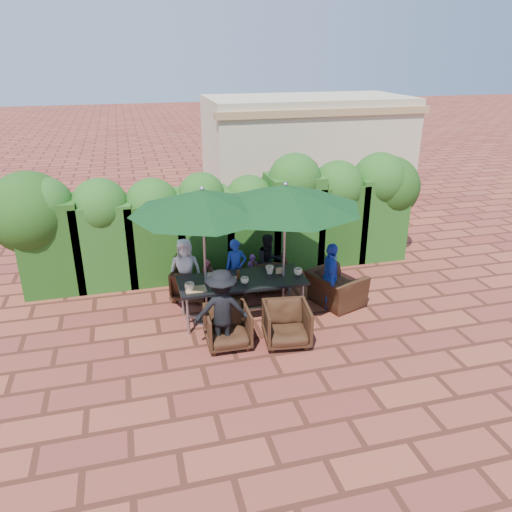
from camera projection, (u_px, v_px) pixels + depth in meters
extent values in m
plane|color=brown|center=(254.00, 321.00, 8.91)|extent=(80.00, 80.00, 0.00)
cube|color=black|center=(242.00, 280.00, 8.79)|extent=(2.24, 0.90, 0.05)
cube|color=gray|center=(242.00, 311.00, 9.02)|extent=(2.04, 0.05, 0.05)
cylinder|color=gray|center=(188.00, 316.00, 8.38)|extent=(0.05, 0.05, 0.70)
cylinder|color=gray|center=(183.00, 297.00, 9.01)|extent=(0.05, 0.05, 0.70)
cylinder|color=gray|center=(302.00, 301.00, 8.86)|extent=(0.05, 0.05, 0.70)
cylinder|color=gray|center=(290.00, 285.00, 9.49)|extent=(0.05, 0.05, 0.70)
cylinder|color=gray|center=(207.00, 319.00, 8.94)|extent=(0.44, 0.44, 0.03)
cylinder|color=gray|center=(205.00, 259.00, 8.48)|extent=(0.04, 0.04, 2.40)
cone|color=black|center=(202.00, 201.00, 8.09)|extent=(2.43, 2.43, 0.38)
sphere|color=gray|center=(202.00, 189.00, 8.01)|extent=(0.08, 0.08, 0.08)
cylinder|color=gray|center=(283.00, 312.00, 9.19)|extent=(0.44, 0.44, 0.03)
cylinder|color=gray|center=(284.00, 252.00, 8.74)|extent=(0.04, 0.04, 2.40)
cone|color=black|center=(285.00, 196.00, 8.35)|extent=(2.64, 2.64, 0.38)
sphere|color=gray|center=(286.00, 184.00, 8.27)|extent=(0.08, 0.08, 0.08)
imported|color=black|center=(191.00, 282.00, 9.62)|extent=(0.86, 0.84, 0.69)
imported|color=black|center=(226.00, 281.00, 9.66)|extent=(0.71, 0.67, 0.69)
imported|color=black|center=(269.00, 272.00, 10.02)|extent=(0.78, 0.74, 0.72)
imported|color=black|center=(228.00, 325.00, 8.07)|extent=(0.71, 0.67, 0.72)
imported|color=black|center=(287.00, 322.00, 8.13)|extent=(0.81, 0.77, 0.75)
imported|color=black|center=(336.00, 283.00, 9.38)|extent=(0.90, 1.11, 0.84)
imported|color=silver|center=(185.00, 270.00, 9.48)|extent=(0.66, 0.46, 1.24)
imported|color=#2140B6|center=(236.00, 268.00, 9.65)|extent=(0.42, 0.35, 1.15)
imported|color=black|center=(269.00, 262.00, 9.91)|extent=(0.61, 0.43, 1.16)
imported|color=black|center=(222.00, 310.00, 7.88)|extent=(0.91, 0.50, 1.37)
imported|color=#2140B6|center=(330.00, 276.00, 9.14)|extent=(0.57, 0.83, 1.28)
imported|color=#C3445A|center=(208.00, 278.00, 9.73)|extent=(0.31, 0.28, 0.74)
imported|color=purple|center=(253.00, 272.00, 9.95)|extent=(0.33, 0.30, 0.75)
imported|color=green|center=(269.00, 204.00, 12.70)|extent=(1.66, 1.01, 1.68)
imported|color=#C3445A|center=(308.00, 196.00, 13.06)|extent=(1.02, 0.81, 1.85)
imported|color=gray|center=(346.00, 196.00, 13.35)|extent=(1.07, 1.17, 1.71)
imported|color=beige|center=(190.00, 287.00, 8.36)|extent=(0.17, 0.17, 0.13)
imported|color=beige|center=(210.00, 277.00, 8.74)|extent=(0.12, 0.12, 0.12)
imported|color=beige|center=(245.00, 280.00, 8.60)|extent=(0.14, 0.14, 0.11)
imported|color=beige|center=(270.00, 270.00, 8.97)|extent=(0.16, 0.16, 0.15)
imported|color=beige|center=(298.00, 272.00, 8.93)|extent=(0.15, 0.15, 0.12)
cylinder|color=#B20C0A|center=(229.00, 276.00, 8.72)|extent=(0.04, 0.04, 0.17)
cylinder|color=#4C230C|center=(238.00, 274.00, 8.76)|extent=(0.04, 0.04, 0.17)
cube|color=tan|center=(196.00, 289.00, 8.39)|extent=(0.35, 0.25, 0.02)
cube|color=tan|center=(233.00, 279.00, 8.65)|extent=(0.12, 0.06, 0.10)
cube|color=tan|center=(279.00, 271.00, 9.00)|extent=(0.12, 0.06, 0.10)
cube|color=#1E3D10|center=(52.00, 246.00, 9.78)|extent=(1.15, 0.95, 1.86)
sphere|color=#1E3D10|center=(45.00, 205.00, 9.46)|extent=(1.07, 1.07, 1.07)
cube|color=#1E3D10|center=(105.00, 244.00, 10.03)|extent=(1.15, 0.95, 1.75)
sphere|color=#1E3D10|center=(100.00, 207.00, 9.73)|extent=(1.12, 1.12, 1.12)
cube|color=#1E3D10|center=(155.00, 240.00, 10.28)|extent=(1.15, 0.95, 1.70)
sphere|color=#1E3D10|center=(152.00, 205.00, 9.99)|extent=(1.10, 1.10, 1.10)
cube|color=#1E3D10|center=(203.00, 233.00, 10.49)|extent=(1.15, 0.95, 1.83)
sphere|color=#1E3D10|center=(202.00, 196.00, 10.18)|extent=(0.96, 0.96, 0.96)
cube|color=#1E3D10|center=(249.00, 233.00, 10.76)|extent=(1.15, 0.95, 1.67)
sphere|color=#1E3D10|center=(249.00, 200.00, 10.48)|extent=(1.04, 1.04, 1.04)
cube|color=#1E3D10|center=(293.00, 221.00, 10.93)|extent=(1.15, 0.95, 2.03)
sphere|color=#1E3D10|center=(295.00, 180.00, 10.57)|extent=(1.14, 1.14, 1.14)
cube|color=#1E3D10|center=(335.00, 222.00, 11.21)|extent=(1.15, 0.95, 1.80)
sphere|color=#1E3D10|center=(338.00, 187.00, 10.90)|extent=(1.17, 1.17, 1.17)
cube|color=#1E3D10|center=(376.00, 216.00, 11.42)|extent=(1.15, 0.95, 1.90)
sphere|color=#1E3D10|center=(380.00, 180.00, 11.10)|extent=(1.22, 1.22, 1.22)
sphere|color=#1E3D10|center=(30.00, 213.00, 9.54)|extent=(1.60, 1.60, 1.60)
sphere|color=#1E3D10|center=(389.00, 187.00, 11.33)|extent=(1.40, 1.40, 1.40)
cube|color=#C5BA92|center=(306.00, 151.00, 15.37)|extent=(6.00, 3.00, 3.20)
cube|color=tan|center=(326.00, 112.00, 13.57)|extent=(6.20, 0.25, 0.20)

